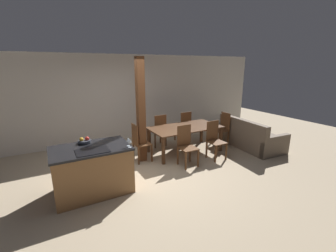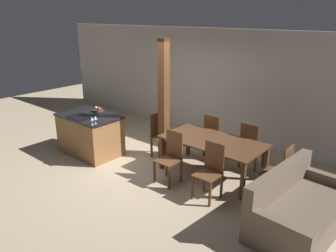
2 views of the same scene
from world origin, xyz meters
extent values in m
plane|color=tan|center=(0.00, 0.00, 0.00)|extent=(16.00, 16.00, 0.00)
cube|color=beige|center=(0.00, 2.64, 1.35)|extent=(11.20, 0.08, 2.70)
cube|color=olive|center=(-1.30, -0.28, 0.43)|extent=(1.37, 0.86, 0.86)
cube|color=black|center=(-1.30, -0.28, 0.88)|extent=(1.41, 0.90, 0.04)
cube|color=black|center=(-1.30, -0.49, 0.91)|extent=(0.56, 0.40, 0.01)
cylinder|color=#383D47|center=(-1.35, 0.02, 0.94)|extent=(0.24, 0.24, 0.05)
sphere|color=red|center=(-1.30, 0.01, 0.99)|extent=(0.08, 0.08, 0.08)
sphere|color=gold|center=(-1.40, 0.01, 0.99)|extent=(0.08, 0.08, 0.08)
cylinder|color=silver|center=(-0.67, -0.65, 0.92)|extent=(0.06, 0.06, 0.00)
cylinder|color=silver|center=(-0.67, -0.65, 0.96)|extent=(0.01, 0.01, 0.09)
cone|color=silver|center=(-0.67, -0.65, 1.05)|extent=(0.07, 0.07, 0.07)
cylinder|color=silver|center=(-0.67, -0.57, 0.92)|extent=(0.06, 0.06, 0.00)
cylinder|color=silver|center=(-0.67, -0.57, 0.96)|extent=(0.01, 0.01, 0.09)
cone|color=silver|center=(-0.67, -0.57, 1.05)|extent=(0.07, 0.07, 0.07)
cube|color=#51331E|center=(1.37, 0.62, 0.71)|extent=(1.96, 1.03, 0.03)
cube|color=#51331E|center=(0.46, 0.17, 0.35)|extent=(0.07, 0.07, 0.69)
cube|color=#51331E|center=(2.29, 0.17, 0.35)|extent=(0.07, 0.07, 0.69)
cube|color=#51331E|center=(0.46, 1.07, 0.35)|extent=(0.07, 0.07, 0.69)
cube|color=#51331E|center=(2.29, 1.07, 0.35)|extent=(0.07, 0.07, 0.69)
cube|color=brown|center=(0.93, -0.20, 0.45)|extent=(0.40, 0.40, 0.02)
cube|color=brown|center=(0.93, -0.01, 0.72)|extent=(0.38, 0.02, 0.52)
cube|color=brown|center=(0.75, -0.37, 0.22)|extent=(0.04, 0.04, 0.44)
cube|color=brown|center=(1.11, -0.37, 0.22)|extent=(0.04, 0.04, 0.44)
cube|color=brown|center=(0.75, -0.02, 0.22)|extent=(0.04, 0.04, 0.44)
cube|color=brown|center=(1.11, -0.02, 0.22)|extent=(0.04, 0.04, 0.44)
cube|color=brown|center=(1.81, -0.20, 0.45)|extent=(0.40, 0.40, 0.02)
cube|color=brown|center=(1.81, -0.01, 0.72)|extent=(0.38, 0.02, 0.52)
cube|color=brown|center=(1.64, -0.37, 0.22)|extent=(0.04, 0.04, 0.44)
cube|color=brown|center=(1.99, -0.37, 0.22)|extent=(0.04, 0.04, 0.44)
cube|color=brown|center=(1.64, -0.02, 0.22)|extent=(0.04, 0.04, 0.44)
cube|color=brown|center=(1.99, -0.02, 0.22)|extent=(0.04, 0.04, 0.44)
cube|color=brown|center=(0.93, 1.44, 0.45)|extent=(0.40, 0.40, 0.02)
cube|color=brown|center=(0.93, 1.25, 0.72)|extent=(0.38, 0.02, 0.52)
cube|color=brown|center=(1.11, 1.61, 0.22)|extent=(0.04, 0.04, 0.44)
cube|color=brown|center=(0.75, 1.61, 0.22)|extent=(0.04, 0.04, 0.44)
cube|color=brown|center=(1.11, 1.26, 0.22)|extent=(0.04, 0.04, 0.44)
cube|color=brown|center=(0.75, 1.26, 0.22)|extent=(0.04, 0.04, 0.44)
cube|color=brown|center=(1.81, 1.44, 0.45)|extent=(0.40, 0.40, 0.02)
cube|color=brown|center=(1.81, 1.25, 0.72)|extent=(0.38, 0.02, 0.52)
cube|color=brown|center=(1.99, 1.61, 0.22)|extent=(0.04, 0.04, 0.44)
cube|color=brown|center=(1.64, 1.61, 0.22)|extent=(0.04, 0.04, 0.44)
cube|color=brown|center=(1.99, 1.26, 0.22)|extent=(0.04, 0.04, 0.44)
cube|color=brown|center=(1.64, 1.26, 0.22)|extent=(0.04, 0.04, 0.44)
cube|color=brown|center=(0.09, 0.62, 0.45)|extent=(0.40, 0.40, 0.02)
cube|color=brown|center=(-0.10, 0.62, 0.72)|extent=(0.02, 0.38, 0.52)
cube|color=brown|center=(0.27, 0.44, 0.22)|extent=(0.04, 0.04, 0.44)
cube|color=brown|center=(0.27, 0.80, 0.22)|extent=(0.04, 0.04, 0.44)
cube|color=brown|center=(-0.09, 0.44, 0.22)|extent=(0.04, 0.04, 0.44)
cube|color=brown|center=(-0.09, 0.80, 0.22)|extent=(0.04, 0.04, 0.44)
cube|color=brown|center=(2.65, 0.62, 0.45)|extent=(0.40, 0.40, 0.02)
cube|color=brown|center=(2.84, 0.62, 0.72)|extent=(0.02, 0.38, 0.52)
cube|color=brown|center=(2.48, 0.80, 0.22)|extent=(0.04, 0.04, 0.44)
cube|color=brown|center=(2.48, 0.44, 0.22)|extent=(0.04, 0.04, 0.44)
cube|color=brown|center=(2.83, 0.80, 0.22)|extent=(0.04, 0.04, 0.44)
cube|color=brown|center=(2.83, 0.44, 0.22)|extent=(0.04, 0.04, 0.44)
cube|color=brown|center=(3.35, 0.03, 0.22)|extent=(1.08, 1.92, 0.44)
cube|color=brown|center=(2.95, 0.05, 0.65)|extent=(0.29, 1.86, 0.43)
cube|color=brown|center=(3.28, -0.83, 0.29)|extent=(0.96, 0.21, 0.58)
cube|color=brown|center=(3.41, 0.88, 0.29)|extent=(0.96, 0.21, 0.58)
cube|color=brown|center=(0.09, 0.65, 1.28)|extent=(0.18, 0.18, 2.57)
camera|label=1|loc=(-1.92, -4.37, 2.37)|focal=24.00mm
camera|label=2|loc=(4.52, -4.40, 3.03)|focal=35.00mm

